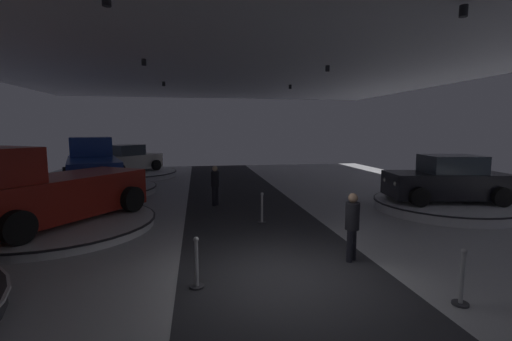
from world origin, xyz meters
name	(u,v)px	position (x,y,z in m)	size (l,w,h in m)	color
ground	(287,280)	(0.00, 0.00, -0.02)	(24.00, 44.00, 0.06)	#B2B2B7
display_platform_mid_left	(59,224)	(-5.95, 4.56, 0.15)	(5.68, 5.68, 0.26)	silver
pickup_truck_mid_left	(46,192)	(-6.13, 4.30, 1.20)	(4.74, 5.56, 2.30)	maroon
display_platform_deep_left	(128,174)	(-6.09, 16.30, 0.19)	(5.96, 5.96, 0.33)	silver
display_car_deep_left	(127,160)	(-6.11, 16.27, 1.10)	(4.07, 4.38, 1.71)	silver
display_platform_mid_right	(444,205)	(7.35, 4.78, 0.20)	(5.07, 5.07, 0.36)	silver
display_car_mid_right	(447,181)	(7.38, 4.78, 1.12)	(4.44, 2.78, 1.71)	black
display_platform_far_left	(94,190)	(-6.57, 10.56, 0.17)	(5.68, 5.68, 0.31)	#B7B7BC
pickup_truck_far_left	(93,167)	(-6.67, 10.87, 1.24)	(3.89, 5.69, 2.30)	navy
visitor_walking_near	(215,183)	(-1.08, 7.05, 0.91)	(0.32, 0.32, 1.59)	black
visitor_walking_far	(352,223)	(1.71, 0.67, 0.91)	(0.32, 0.32, 1.59)	black
stanchion_a	(262,212)	(0.27, 4.19, 0.37)	(0.28, 0.28, 1.01)	#333338
stanchion_b	(197,269)	(-1.81, -0.10, 0.37)	(0.28, 0.28, 1.01)	#333338
stanchion_c	(462,284)	(2.70, -1.54, 0.37)	(0.28, 0.28, 1.01)	#333338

